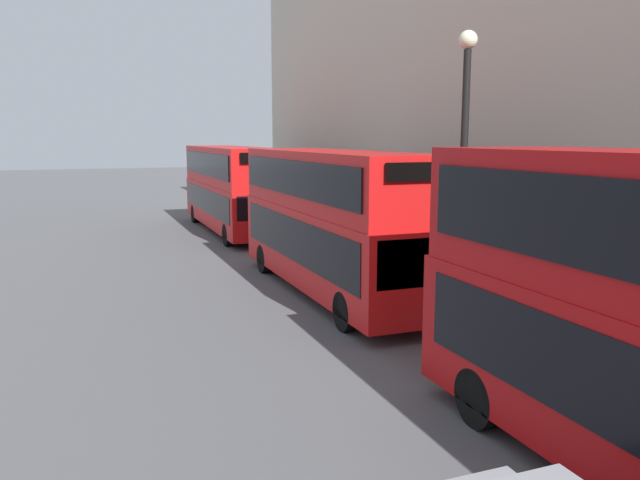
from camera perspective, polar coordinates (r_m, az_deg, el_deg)
The scene contains 3 objects.
bus_second_in_queue at distance 18.75m, azimuth 1.19°, elevation 2.21°, with size 2.59×10.40×4.33m.
bus_third_in_queue at distance 31.57m, azimuth -8.16°, elevation 4.97°, with size 2.59×11.37×4.25m.
street_lamp at distance 15.52m, azimuth 13.02°, elevation 7.87°, with size 0.44×0.44×7.21m.
Camera 1 is at (-5.47, 0.40, 4.75)m, focal length 35.00 mm.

